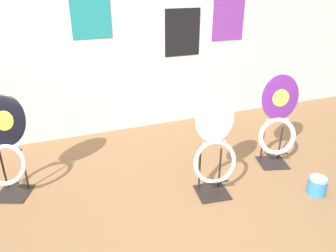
# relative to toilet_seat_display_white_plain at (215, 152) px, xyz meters

# --- Properties ---
(wall_back) EXTENTS (8.00, 0.07, 2.60)m
(wall_back) POSITION_rel_toilet_seat_display_white_plain_xyz_m (-0.30, 1.67, 0.88)
(wall_back) COLOR silver
(wall_back) RESTS_ON ground_plane
(toilet_seat_display_white_plain) EXTENTS (0.40, 0.32, 0.92)m
(toilet_seat_display_white_plain) POSITION_rel_toilet_seat_display_white_plain_xyz_m (0.00, 0.00, 0.00)
(toilet_seat_display_white_plain) COLOR black
(toilet_seat_display_white_plain) RESTS_ON ground_plane
(toilet_seat_display_jazz_black) EXTENTS (0.45, 0.43, 0.89)m
(toilet_seat_display_jazz_black) POSITION_rel_toilet_seat_display_white_plain_xyz_m (-1.67, 0.66, 0.00)
(toilet_seat_display_jazz_black) COLOR black
(toilet_seat_display_jazz_black) RESTS_ON ground_plane
(toilet_seat_display_purple_note) EXTENTS (0.41, 0.35, 0.95)m
(toilet_seat_display_purple_note) POSITION_rel_toilet_seat_display_white_plain_xyz_m (0.84, 0.24, 0.01)
(toilet_seat_display_purple_note) COLOR black
(toilet_seat_display_purple_note) RESTS_ON ground_plane
(paint_can) EXTENTS (0.17, 0.17, 0.16)m
(paint_can) POSITION_rel_toilet_seat_display_white_plain_xyz_m (0.88, -0.35, -0.34)
(paint_can) COLOR teal
(paint_can) RESTS_ON ground_plane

